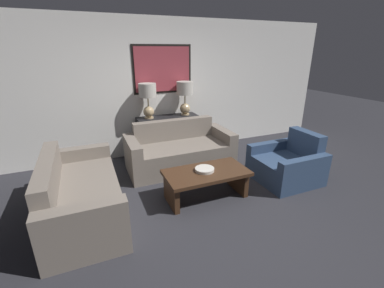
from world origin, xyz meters
TOP-DOWN VIEW (x-y plane):
  - ground_plane at (0.00, 0.00)m, footprint 20.00×20.00m
  - back_wall at (0.00, 2.55)m, footprint 7.71×0.12m
  - console_table at (0.00, 2.28)m, footprint 1.22×0.39m
  - table_lamp_left at (-0.38, 2.28)m, footprint 0.33×0.33m
  - table_lamp_right at (0.38, 2.28)m, footprint 0.33×0.33m
  - couch_by_back_wall at (0.00, 1.60)m, footprint 1.89×0.88m
  - couch_by_side at (-1.71, 0.69)m, footprint 0.88×1.89m
  - coffee_table at (-0.01, 0.45)m, footprint 1.21×0.63m
  - decorative_bowl at (-0.03, 0.47)m, footprint 0.28×0.28m
  - armchair_near_back_wall at (1.48, 0.44)m, footprint 0.94×0.93m

SIDE VIEW (x-z plane):
  - ground_plane at x=0.00m, z-range 0.00..0.00m
  - armchair_near_back_wall at x=1.48m, z-range -0.14..0.66m
  - couch_by_back_wall at x=0.00m, z-range -0.12..0.71m
  - couch_by_side at x=-1.71m, z-range -0.12..0.71m
  - coffee_table at x=-0.01m, z-range 0.10..0.52m
  - console_table at x=0.00m, z-range 0.00..0.81m
  - decorative_bowl at x=-0.03m, z-range 0.42..0.47m
  - table_lamp_left at x=-0.38m, z-range 0.90..1.57m
  - table_lamp_right at x=0.38m, z-range 0.90..1.57m
  - back_wall at x=0.00m, z-range 0.01..2.66m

